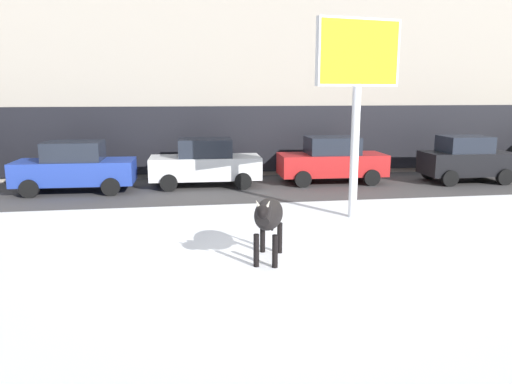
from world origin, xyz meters
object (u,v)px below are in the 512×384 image
Objects in this scene: car_black_hatchback at (466,159)px; cow_black at (268,216)px; car_blue_sedan at (75,167)px; pedestrian_by_cars at (334,152)px; car_red_sedan at (332,160)px; billboard at (358,65)px; car_white_sedan at (205,163)px; pedestrian_far_left at (232,154)px.

cow_black is at bearing -139.44° from car_black_hatchback.
car_blue_sedan is 11.18m from pedestrian_by_cars.
car_red_sedan reaches higher than pedestrian_by_cars.
billboard is at bearing -143.37° from car_black_hatchback.
pedestrian_by_cars is at bearing 24.46° from car_white_sedan.
pedestrian_by_cars is (0.95, 2.72, -0.03)m from car_red_sedan.
car_white_sedan is (-3.96, 5.51, -3.41)m from billboard.
car_blue_sedan is at bearing 123.17° from cow_black.
pedestrian_by_cars is at bearing 66.09° from cow_black.
billboard is 9.16m from pedestrian_by_cars.
pedestrian_far_left is at bearing 159.38° from car_black_hatchback.
car_blue_sedan is 2.46× the size of pedestrian_by_cars.
billboard is 10.65m from car_blue_sedan.
cow_black is at bearing -132.55° from billboard.
cow_black is 8.95m from car_white_sedan.
pedestrian_far_left is at bearing 143.92° from car_red_sedan.
billboard is 8.75m from car_black_hatchback.
car_white_sedan is at bearing 4.75° from car_blue_sedan.
billboard reaches higher than car_black_hatchback.
pedestrian_far_left is at bearing 107.81° from billboard.
cow_black is 1.12× the size of pedestrian_by_cars.
billboard is at bearing -30.50° from car_blue_sedan.
billboard is 1.31× the size of car_white_sedan.
car_white_sedan is 1.20× the size of car_black_hatchback.
cow_black is 9.87m from car_red_sedan.
cow_black is 0.54× the size of car_black_hatchback.
car_blue_sedan reaches higher than pedestrian_far_left.
billboard is 1.31× the size of car_blue_sedan.
car_red_sedan is (5.05, 0.01, 0.00)m from car_white_sedan.
cow_black is 0.45× the size of car_blue_sedan.
billboard is 7.59m from car_white_sedan.
pedestrian_far_left is (0.48, 11.64, -0.11)m from cow_black.
pedestrian_by_cars is 4.69m from pedestrian_far_left.
car_blue_sedan is (-8.69, 5.12, -3.41)m from billboard.
car_black_hatchback is (5.39, -0.71, 0.02)m from car_red_sedan.
car_red_sedan is at bearing -36.08° from pedestrian_far_left.
pedestrian_by_cars is 1.00× the size of pedestrian_far_left.
car_blue_sedan is 1.00× the size of car_white_sedan.
car_white_sedan is at bearing 125.70° from billboard.
car_black_hatchback is 2.05× the size of pedestrian_far_left.
pedestrian_far_left is (-3.73, 2.72, -0.03)m from car_red_sedan.
car_black_hatchback is at bearing -7.52° from car_red_sedan.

